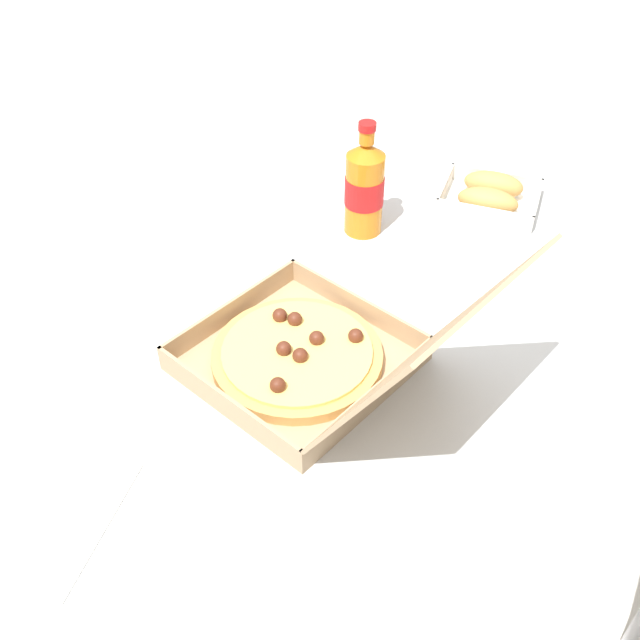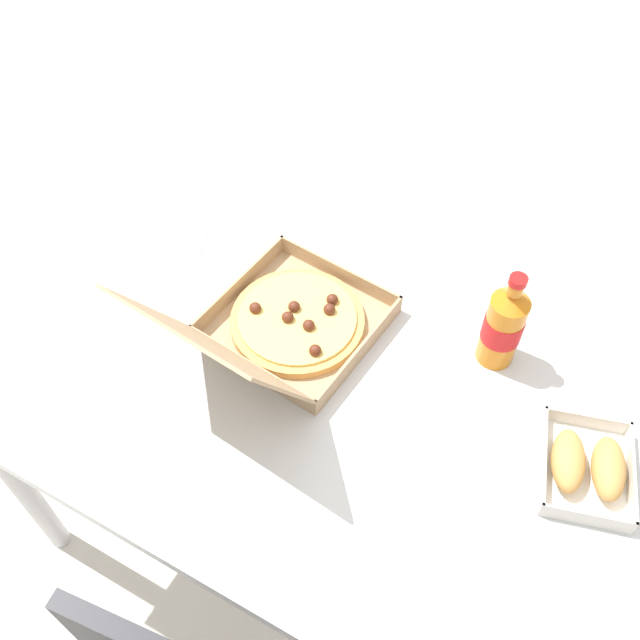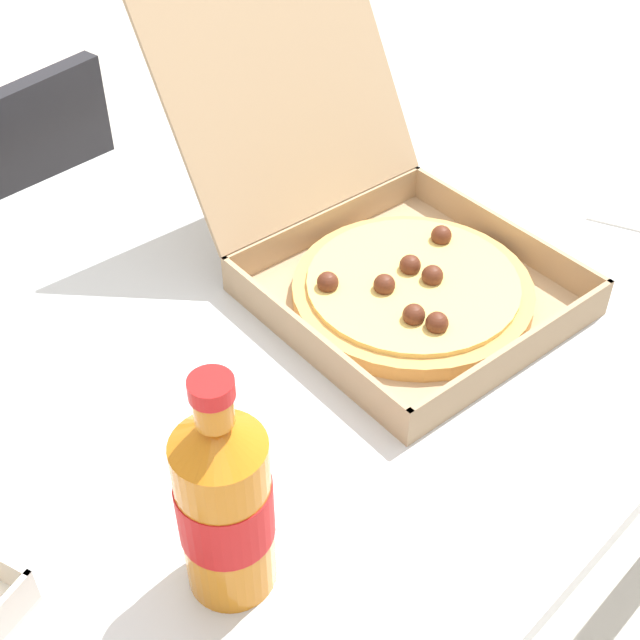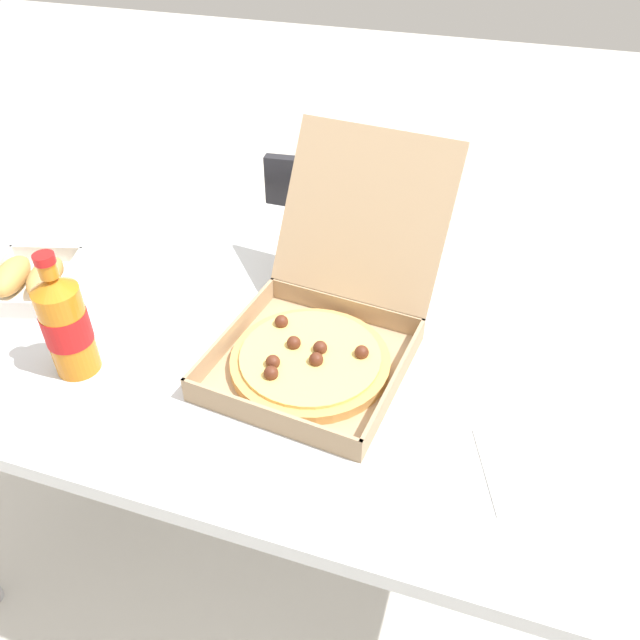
% 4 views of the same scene
% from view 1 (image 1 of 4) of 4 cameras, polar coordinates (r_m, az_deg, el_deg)
% --- Properties ---
extents(ground_plane, '(10.00, 10.00, 0.00)m').
position_cam_1_polar(ground_plane, '(1.78, 3.72, -20.01)').
color(ground_plane, beige).
extents(dining_table, '(1.38, 0.83, 0.75)m').
position_cam_1_polar(dining_table, '(1.23, 5.07, -4.83)').
color(dining_table, silver).
rests_on(dining_table, ground_plane).
extents(pizza_box_open, '(0.35, 0.48, 0.31)m').
position_cam_1_polar(pizza_box_open, '(1.09, -0.30, -2.75)').
color(pizza_box_open, tan).
rests_on(pizza_box_open, dining_table).
extents(bread_side_box, '(0.20, 0.22, 0.06)m').
position_cam_1_polar(bread_side_box, '(1.52, 13.20, 9.52)').
color(bread_side_box, white).
rests_on(bread_side_box, dining_table).
extents(cola_bottle, '(0.07, 0.07, 0.22)m').
position_cam_1_polar(cola_bottle, '(1.38, 3.51, 10.34)').
color(cola_bottle, orange).
rests_on(cola_bottle, dining_table).
extents(paper_menu, '(0.25, 0.21, 0.00)m').
position_cam_1_polar(paper_menu, '(1.02, -20.11, -14.05)').
color(paper_menu, white).
rests_on(paper_menu, dining_table).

